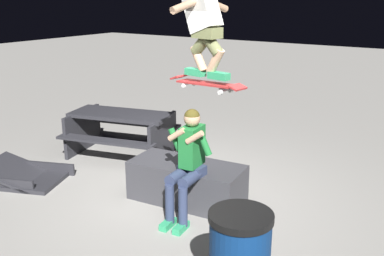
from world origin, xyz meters
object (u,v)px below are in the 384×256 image
person_sitting_on_ledge (188,159)px  skateboard (207,84)px  skater_airborne (203,22)px  kicker_ramp (24,177)px  ledge_box_main (187,182)px  picnic_table_back (121,127)px

person_sitting_on_ledge → skateboard: bearing=-144.2°
person_sitting_on_ledge → skater_airborne: size_ratio=1.22×
person_sitting_on_ledge → kicker_ramp: 2.79m
skater_airborne → kicker_ramp: (2.78, 0.57, -2.32)m
ledge_box_main → skateboard: size_ratio=1.46×
skater_airborne → kicker_ramp: size_ratio=0.83×
picnic_table_back → ledge_box_main: bearing=155.8°
skateboard → kicker_ramp: 3.32m
person_sitting_on_ledge → kicker_ramp: bearing=9.2°
ledge_box_main → kicker_ramp: (2.40, 0.80, -0.20)m
person_sitting_on_ledge → skater_airborne: skater_airborne is taller
person_sitting_on_ledge → skater_airborne: 1.62m
picnic_table_back → skater_airborne: bearing=154.7°
kicker_ramp → picnic_table_back: size_ratio=0.68×
skateboard → skater_airborne: (0.06, -0.01, 0.69)m
ledge_box_main → picnic_table_back: size_ratio=0.76×
person_sitting_on_ledge → ledge_box_main: bearing=-54.3°
ledge_box_main → person_sitting_on_ledge: bearing=125.7°
skater_airborne → kicker_ramp: skater_airborne is taller
person_sitting_on_ledge → skateboard: size_ratio=1.32×
person_sitting_on_ledge → picnic_table_back: person_sitting_on_ledge is taller
skateboard → kicker_ramp: skateboard is taller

